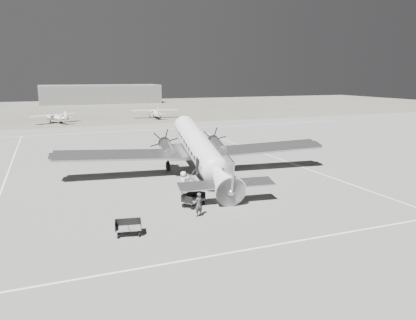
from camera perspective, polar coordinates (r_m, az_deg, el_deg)
The scene contains 15 objects.
ground at distance 37.56m, azimuth 0.63°, elevation -3.49°, with size 260.00×260.00×0.00m, color slate.
taxi_line_near at distance 25.84m, azimuth 12.69°, elevation -11.01°, with size 60.00×0.15×0.01m, color white.
taxi_line_right at distance 43.41m, azimuth 15.46°, elevation -1.82°, with size 0.15×80.00×0.01m, color white.
taxi_line_left at distance 44.83m, azimuth -26.53°, elevation -2.22°, with size 0.15×60.00×0.01m, color white.
taxi_line_horizon at distance 75.45m, azimuth -10.99°, elevation 4.04°, with size 90.00×0.15×0.01m, color white.
grass_infield at distance 129.63m, azimuth -15.62°, elevation 6.98°, with size 260.00×90.00×0.01m, color #5F5C50.
hangar_main at distance 154.80m, azimuth -14.86°, elevation 8.95°, with size 42.00×14.00×6.60m.
dc3_airliner at distance 39.41m, azimuth -1.07°, elevation 1.24°, with size 28.20×19.57×5.37m, color #ACADAF, non-canonical shape.
light_plane_left at distance 91.58m, azimuth -20.61°, elevation 5.50°, with size 10.18×8.26×2.11m, color silver, non-canonical shape.
light_plane_right at distance 97.06m, azimuth -7.45°, elevation 6.51°, with size 11.05×8.96×2.29m, color silver, non-canonical shape.
baggage_cart_near at distance 31.35m, azimuth -2.06°, elevation -5.62°, with size 1.84×1.30×1.04m, color slate, non-canonical shape.
baggage_cart_far at distance 26.37m, azimuth -11.16°, elevation -9.36°, with size 1.71×1.21×0.97m, color slate, non-canonical shape.
ground_crew at distance 29.06m, azimuth -1.33°, elevation -6.28°, with size 0.64×0.42×1.77m, color #333333.
ramp_agent at distance 33.05m, azimuth -2.85°, elevation -3.94°, with size 0.92×0.72×1.89m, color silver.
passenger at distance 34.68m, azimuth -3.47°, elevation -3.15°, with size 0.94×0.61×1.93m, color silver.
Camera 1 is at (-13.75, -33.52, 9.89)m, focal length 35.00 mm.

